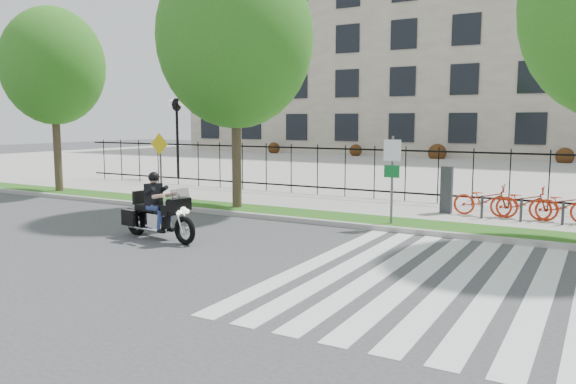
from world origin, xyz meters
The scene contains 14 objects.
ground centered at (0.00, 0.00, 0.00)m, with size 120.00×120.00×0.00m, color #3A3A3C.
curb centered at (0.00, 4.10, 0.07)m, with size 60.00×0.20×0.15m, color #A09C96.
grass_verge centered at (0.00, 4.95, 0.07)m, with size 60.00×1.50×0.15m, color #1C5014.
sidewalk centered at (0.00, 7.45, 0.07)m, with size 60.00×3.50×0.15m, color #9C9B92.
plaza centered at (0.00, 25.00, 0.05)m, with size 80.00×34.00×0.10m, color #9C9B92.
crosswalk_stripes centered at (4.83, 0.00, 0.01)m, with size 5.70×8.00×0.01m, color silver, non-canonical shape.
iron_fence centered at (0.00, 9.20, 1.15)m, with size 30.00×0.06×2.00m, color black, non-canonical shape.
office_building centered at (0.00, 44.92, 9.97)m, with size 60.00×21.90×20.15m.
lamp_post_left centered at (-12.00, 12.00, 3.21)m, with size 1.06×0.70×4.25m.
street_tree_0 centered at (-12.45, 4.95, 5.29)m, with size 4.17×4.17×7.55m.
street_tree_1 centered at (-3.34, 4.95, 5.79)m, with size 5.19×5.19×8.63m.
sign_pole_regulatory centered at (2.29, 4.58, 1.74)m, with size 0.50×0.09×2.50m.
sign_pole_warning centered at (-6.43, 4.58, 1.74)m, with size 0.78×0.09×2.49m.
motorcycle_rider centered at (-2.48, 0.15, 0.71)m, with size 2.74×1.02×2.12m.
Camera 1 is at (7.58, -10.70, 3.08)m, focal length 35.00 mm.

